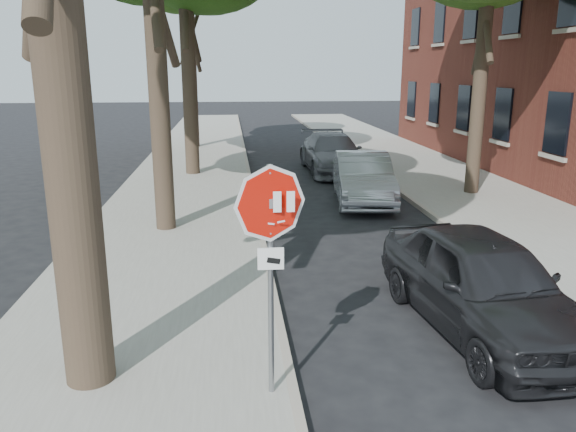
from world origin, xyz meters
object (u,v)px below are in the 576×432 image
Objects in this scene: car_b at (363,178)px; stop_sign at (270,238)px; car_a at (482,282)px; car_c at (332,153)px.

stop_sign is at bearing -101.93° from car_b.
stop_sign is 0.63× the size of car_b.
car_b is (0.18, 8.06, -0.03)m from car_a.
car_b is at bearing -90.35° from car_c.
stop_sign is 10.21m from car_b.
car_a is at bearing -84.19° from car_b.
car_c is at bearing 83.42° from car_a.
car_c reaches higher than car_b.
car_b is (3.30, 9.58, -1.26)m from stop_sign.
car_a is 8.06m from car_b.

